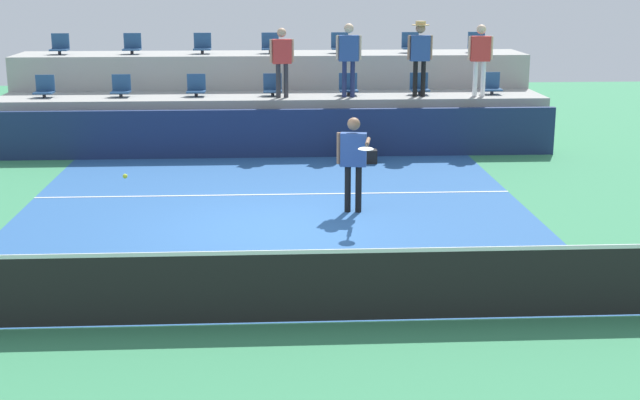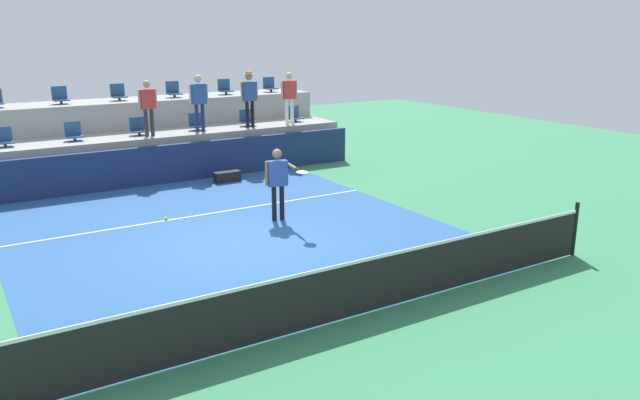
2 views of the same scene
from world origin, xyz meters
name	(u,v)px [view 1 (image 1 of 2)]	position (x,y,z in m)	size (l,w,h in m)	color
ground_plane	(275,230)	(0.00, 0.00, 0.00)	(40.00, 40.00, 0.00)	#388456
court_inner_paint	(275,214)	(0.00, 1.00, 0.00)	(9.00, 10.00, 0.01)	#285693
court_service_line	(275,194)	(0.00, 2.40, 0.01)	(9.00, 0.06, 0.00)	white
tennis_net	(277,284)	(0.00, -4.00, 0.50)	(10.48, 0.08, 1.07)	black
sponsor_backboard	(273,133)	(0.00, 6.00, 0.55)	(13.00, 0.16, 1.10)	navy
seating_tier_lower	(273,121)	(0.00, 7.30, 0.62)	(13.00, 1.80, 1.25)	#9E9E99
seating_tier_upper	(272,94)	(0.00, 9.10, 1.05)	(13.00, 1.80, 2.10)	#9E9E99
stadium_chair_lower_far_left	(45,88)	(-5.37, 7.23, 1.46)	(0.44, 0.40, 0.52)	#2D2D33
stadium_chair_lower_left	(121,88)	(-3.58, 7.23, 1.46)	(0.44, 0.40, 0.52)	#2D2D33
stadium_chair_lower_mid_left	(196,87)	(-1.81, 7.23, 1.46)	(0.44, 0.40, 0.52)	#2D2D33
stadium_chair_lower_center	(272,87)	(0.00, 7.23, 1.46)	(0.44, 0.40, 0.52)	#2D2D33
stadium_chair_lower_mid_right	(348,86)	(1.82, 7.23, 1.46)	(0.44, 0.40, 0.52)	#2D2D33
stadium_chair_lower_right	(419,86)	(3.54, 7.23, 1.46)	(0.44, 0.40, 0.52)	#2D2D33
stadium_chair_lower_far_right	(491,85)	(5.30, 7.23, 1.46)	(0.44, 0.40, 0.52)	#2D2D33
stadium_chair_upper_far_left	(60,46)	(-5.36, 9.03, 2.31)	(0.44, 0.40, 0.52)	#2D2D33
stadium_chair_upper_left	(132,45)	(-3.55, 9.03, 2.31)	(0.44, 0.40, 0.52)	#2D2D33
stadium_chair_upper_mid_left	(202,45)	(-1.77, 9.03, 2.31)	(0.44, 0.40, 0.52)	#2D2D33
stadium_chair_upper_center	(270,45)	(-0.04, 9.03, 2.31)	(0.44, 0.40, 0.52)	#2D2D33
stadium_chair_upper_mid_right	(340,45)	(1.75, 9.03, 2.31)	(0.44, 0.40, 0.52)	#2D2D33
stadium_chair_upper_right	(411,44)	(3.58, 9.03, 2.31)	(0.44, 0.40, 0.52)	#2D2D33
stadium_chair_upper_far_right	(477,44)	(5.32, 9.03, 2.31)	(0.44, 0.40, 0.52)	#2D2D33
tennis_player	(354,155)	(1.38, 1.03, 1.03)	(0.59, 1.24, 1.68)	black
spectator_in_white	(282,56)	(0.23, 6.85, 2.22)	(0.57, 0.24, 1.62)	#2D2D33
spectator_in_grey	(349,53)	(1.79, 6.85, 2.29)	(0.60, 0.23, 1.72)	navy
spectator_with_hat	(420,50)	(3.46, 6.85, 2.34)	(0.60, 0.43, 1.76)	black
spectator_leaning_on_rail	(480,53)	(4.90, 6.85, 2.26)	(0.59, 0.24, 1.68)	white
tennis_ball	(125,176)	(-2.11, -1.63, 1.30)	(0.07, 0.07, 0.07)	#CCE033
equipment_bag	(360,157)	(1.90, 5.20, 0.15)	(0.76, 0.28, 0.30)	black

